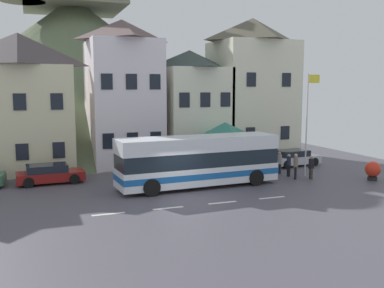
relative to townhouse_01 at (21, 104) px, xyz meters
name	(u,v)px	position (x,y,z in m)	size (l,w,h in m)	color
ground_plane	(188,200)	(8.45, -11.57, -4.94)	(40.00, 60.00, 0.07)	#4D4A54
townhouse_01	(21,104)	(0.00, 0.00, 0.00)	(6.97, 5.21, 9.83)	beige
townhouse_02	(123,93)	(7.42, 0.42, 0.67)	(5.19, 6.06, 11.17)	white
townhouse_03	(190,106)	(13.07, 0.89, -0.38)	(5.01, 7.00, 9.07)	silver
townhouse_04	(252,89)	(18.54, 0.27, 1.01)	(6.37, 5.76, 11.84)	#E8E6C6
hilltop_castle	(75,67)	(5.61, 18.61, 3.42)	(42.66, 42.66, 23.29)	#5B684A
transit_bus	(198,161)	(10.12, -8.79, -3.35)	(10.16, 3.04, 3.10)	white
bus_shelter	(225,130)	(13.88, -4.44, -1.97)	(3.60, 3.60, 3.53)	#473D33
parked_car_00	(293,158)	(19.68, -4.56, -4.30)	(4.17, 2.24, 1.22)	silver
parked_car_02	(50,174)	(1.60, -4.65, -4.31)	(4.18, 2.06, 1.22)	maroon
pedestrian_00	(296,165)	(16.94, -9.00, -3.96)	(0.29, 0.31, 1.71)	black
pedestrian_01	(311,167)	(17.93, -9.33, -4.07)	(0.35, 0.38, 1.57)	#38332D
pedestrian_02	(289,165)	(17.05, -8.01, -4.11)	(0.32, 0.28, 1.53)	black
pedestrian_03	(279,161)	(16.92, -7.01, -4.03)	(0.35, 0.34, 1.58)	#2D2D38
public_bench	(202,161)	(12.74, -2.81, -4.44)	(1.71, 0.48, 0.87)	#33473D
flagpole	(308,117)	(18.25, -8.32, -0.87)	(0.95, 0.10, 6.97)	silver
harbour_buoy	(373,170)	(21.45, -11.10, -4.21)	(1.01, 1.01, 1.26)	black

